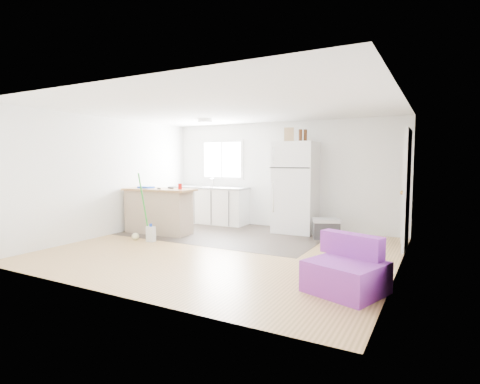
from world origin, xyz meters
name	(u,v)px	position (x,y,z in m)	size (l,w,h in m)	color
room	(225,180)	(0.00, 0.00, 1.20)	(5.51, 5.01, 2.41)	olive
vinyl_zone	(226,233)	(-0.73, 1.25, 0.00)	(4.05, 2.50, 0.00)	#332A26
window	(222,160)	(-1.55, 2.49, 1.55)	(1.18, 0.06, 0.98)	white
interior_door	(407,190)	(2.72, 1.55, 1.02)	(0.11, 0.92, 2.10)	white
ceiling_fixture	(205,121)	(-1.20, 1.20, 2.36)	(0.30, 0.30, 0.07)	white
kitchen_cabinets	(209,205)	(-1.75, 2.19, 0.45)	(2.01, 0.67, 1.17)	white
peninsula	(159,211)	(-1.96, 0.57, 0.48)	(1.57, 0.66, 0.95)	tan
refrigerator	(296,187)	(0.51, 2.08, 0.96)	(0.88, 0.84, 1.92)	white
cooler	(326,229)	(1.29, 1.71, 0.20)	(0.61, 0.53, 0.39)	#2E2E30
purple_seat	(347,272)	(2.31, -1.11, 0.23)	(0.98, 0.97, 0.64)	purple
cleaner_jug	(151,234)	(-1.55, -0.13, 0.15)	(0.15, 0.11, 0.34)	silver
mop	(138,228)	(-1.89, -0.12, 0.23)	(0.23, 0.37, 1.31)	green
red_cup	(180,187)	(-1.39, 0.57, 1.01)	(0.08, 0.08, 0.12)	#BB0F0B
blue_tray	(146,187)	(-2.26, 0.54, 0.96)	(0.30, 0.22, 0.04)	blue
tool_a	(171,188)	(-1.70, 0.66, 0.96)	(0.14, 0.05, 0.03)	black
tool_b	(159,188)	(-1.84, 0.46, 0.96)	(0.10, 0.04, 0.03)	black
cardboard_box	(289,135)	(0.37, 2.04, 2.07)	(0.20, 0.10, 0.30)	tan
bottle_left	(300,135)	(0.64, 1.98, 2.04)	(0.07, 0.07, 0.25)	#3D1D0B
bottle_right	(305,136)	(0.72, 2.05, 2.04)	(0.07, 0.07, 0.25)	#3D1D0B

